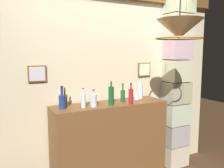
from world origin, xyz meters
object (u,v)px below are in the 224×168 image
Objects in this scene: liquor_bottle_gin at (94,100)px; liquor_bottle_amaro at (123,96)px; liquor_bottle_vermouth at (140,91)px; liquor_bottle_scotch at (111,96)px; pendant_lamp at (179,30)px; liquor_bottle_rum at (83,100)px; glass_tumbler_rocks at (137,96)px; liquor_bottle_vodka at (65,100)px; liquor_bottle_rye at (62,101)px; liquor_bottle_mezcal at (131,96)px.

liquor_bottle_gin is 0.83× the size of liquor_bottle_amaro.
liquor_bottle_vermouth is 0.79m from liquor_bottle_gin.
pendant_lamp reaches higher than liquor_bottle_scotch.
liquor_bottle_rum is at bearing -169.87° from liquor_bottle_vermouth.
liquor_bottle_vermouth is at bearing 25.93° from glass_tumbler_rocks.
glass_tumbler_rocks is at bearing -154.07° from liquor_bottle_vermouth.
liquor_bottle_scotch is 1.07× the size of liquor_bottle_vermouth.
liquor_bottle_gin is 0.90× the size of liquor_bottle_vodka.
liquor_bottle_vermouth is 1.22× the size of liquor_bottle_rum.
liquor_bottle_scotch reaches higher than liquor_bottle_rum.
liquor_bottle_vermouth reaches higher than liquor_bottle_rye.
liquor_bottle_gin is 0.44m from liquor_bottle_amaro.
liquor_bottle_rye is at bearing 169.06° from liquor_bottle_mezcal.
liquor_bottle_mezcal is 0.94× the size of liquor_bottle_vermouth.
liquor_bottle_rye is 0.92× the size of liquor_bottle_vermouth.
liquor_bottle_rye is 1.47m from pendant_lamp.
liquor_bottle_gin is at bearing -171.54° from liquor_bottle_amaro.
liquor_bottle_mezcal is 0.25m from liquor_bottle_scotch.
liquor_bottle_gin reaches higher than glass_tumbler_rocks.
pendant_lamp is (0.65, -0.68, 0.78)m from liquor_bottle_gin.
liquor_bottle_amaro is at bearing -7.21° from liquor_bottle_vodka.
liquor_bottle_rye is 1.05× the size of liquor_bottle_amaro.
liquor_bottle_vodka reaches higher than liquor_bottle_gin.
liquor_bottle_mezcal is 1.30× the size of liquor_bottle_gin.
liquor_bottle_mezcal is 0.79m from liquor_bottle_vodka.
pendant_lamp reaches higher than liquor_bottle_mezcal.
liquor_bottle_vodka is at bearing 139.52° from liquor_bottle_rum.
liquor_bottle_vodka is at bearing 56.85° from liquor_bottle_rye.
liquor_bottle_vodka is 0.93× the size of liquor_bottle_amaro.
pendant_lamp is (0.95, -0.83, 0.78)m from liquor_bottle_vodka.
liquor_bottle_rye reaches higher than liquor_bottle_amaro.
liquor_bottle_vodka is 0.42× the size of pendant_lamp.
liquor_bottle_mezcal is at bearing 108.04° from pendant_lamp.
pendant_lamp is at bearing -56.08° from liquor_bottle_scotch.
liquor_bottle_scotch is 0.56× the size of pendant_lamp.
liquor_bottle_rye is at bearing -174.94° from liquor_bottle_vermouth.
liquor_bottle_vermouth is 1.14m from pendant_lamp.
liquor_bottle_scotch is 0.58m from liquor_bottle_rye.
liquor_bottle_mezcal is 1.07× the size of liquor_bottle_amaro.
pendant_lamp is at bearing -41.49° from liquor_bottle_rum.
pendant_lamp reaches higher than liquor_bottle_rum.
liquor_bottle_rye is 1.04m from glass_tumbler_rocks.
liquor_bottle_rum is at bearing -174.29° from liquor_bottle_amaro.
liquor_bottle_vermouth is 2.99× the size of glass_tumbler_rocks.
glass_tumbler_rocks is (0.81, 0.12, -0.04)m from liquor_bottle_rum.
liquor_bottle_mezcal is 2.81× the size of glass_tumbler_rocks.
liquor_bottle_vermouth is at bearing 19.64° from liquor_bottle_scotch.
pendant_lamp is at bearing -41.31° from liquor_bottle_vodka.
glass_tumbler_rocks is at bearing 3.16° from liquor_bottle_rye.
liquor_bottle_gin is at bearing -169.55° from glass_tumbler_rocks.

